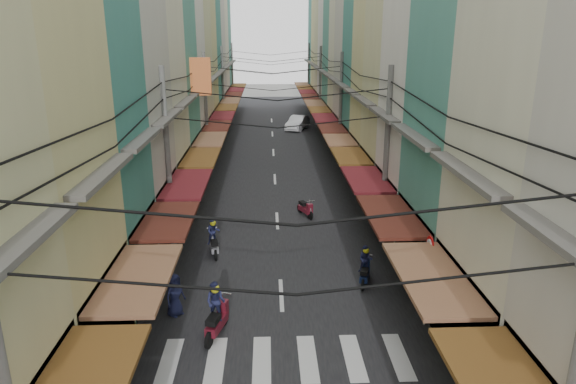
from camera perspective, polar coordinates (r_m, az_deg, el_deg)
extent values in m
plane|color=#63625E|center=(21.62, -0.90, -8.85)|extent=(160.00, 160.00, 0.00)
cube|color=black|center=(40.53, -1.60, 3.77)|extent=(10.00, 80.00, 0.02)
cube|color=gray|center=(40.97, -10.75, 3.64)|extent=(3.00, 80.00, 0.06)
cube|color=gray|center=(41.11, 7.52, 3.85)|extent=(3.00, 80.00, 0.06)
cube|color=silver|center=(16.71, -13.06, -17.89)|extent=(0.55, 2.40, 0.01)
cube|color=silver|center=(16.52, -8.04, -18.05)|extent=(0.55, 2.40, 0.01)
cube|color=silver|center=(16.43, -2.92, -18.08)|extent=(0.55, 2.40, 0.01)
cube|color=silver|center=(16.47, 2.20, -17.98)|extent=(0.55, 2.40, 0.01)
cube|color=silver|center=(16.63, 7.26, -17.75)|extent=(0.55, 2.40, 0.01)
cube|color=silver|center=(16.90, 12.17, -17.40)|extent=(0.55, 2.40, 0.01)
cube|color=#595651|center=(10.10, -27.52, -5.31)|extent=(0.50, 4.24, 0.15)
cube|color=black|center=(16.19, -21.15, -13.34)|extent=(1.20, 4.52, 3.20)
cube|color=#8B5B3F|center=(15.12, -16.28, -9.07)|extent=(1.80, 4.33, 0.12)
cube|color=#595651|center=(14.26, -19.82, 1.90)|extent=(0.50, 4.23, 0.15)
cube|color=teal|center=(19.17, -26.60, 15.85)|extent=(6.00, 4.30, 19.25)
cube|color=black|center=(20.01, -17.16, -6.86)|extent=(1.20, 4.13, 3.20)
cube|color=#542118|center=(19.15, -13.18, -3.10)|extent=(1.80, 3.96, 0.12)
cube|color=#595651|center=(18.48, -15.81, 5.64)|extent=(0.50, 3.87, 0.15)
cube|color=beige|center=(23.60, -22.16, 18.40)|extent=(6.00, 5.14, 20.93)
cube|color=black|center=(24.27, -14.44, -2.31)|extent=(1.20, 4.94, 3.20)
cube|color=maroon|center=(23.57, -11.13, 0.91)|extent=(1.80, 4.73, 0.12)
cube|color=#595651|center=(23.03, -13.18, 8.06)|extent=(0.50, 4.63, 0.15)
cube|color=beige|center=(28.42, -18.34, 14.86)|extent=(6.00, 4.95, 17.43)
cube|color=black|center=(28.98, -12.45, 1.04)|extent=(1.20, 4.75, 3.20)
cube|color=brown|center=(28.40, -9.65, 3.80)|extent=(1.80, 4.56, 0.12)
cube|color=#595651|center=(27.95, -11.30, 9.76)|extent=(0.50, 4.46, 0.15)
cube|color=teal|center=(33.26, -15.93, 14.35)|extent=(6.00, 4.99, 16.32)
cube|color=black|center=(33.72, -11.04, 3.42)|extent=(1.20, 4.80, 3.20)
cube|color=#8B5B3F|center=(33.22, -8.61, 5.82)|extent=(1.80, 4.60, 0.12)
cube|color=#595651|center=(32.84, -10.00, 10.92)|extent=(0.50, 4.50, 0.15)
cube|color=silver|center=(37.99, -14.63, 19.71)|extent=(6.00, 4.65, 22.87)
cube|color=black|center=(38.37, -10.00, 5.16)|extent=(1.20, 4.46, 3.20)
cube|color=#542118|center=(37.93, -7.85, 7.28)|extent=(1.80, 4.27, 0.12)
cube|color=#595651|center=(37.60, -9.05, 11.76)|extent=(0.50, 4.18, 0.15)
cube|color=beige|center=(42.63, -13.15, 17.96)|extent=(6.00, 4.89, 20.58)
cube|color=black|center=(43.01, -9.19, 6.51)|extent=(1.20, 4.70, 3.20)
cube|color=maroon|center=(42.62, -7.26, 8.41)|extent=(1.80, 4.50, 0.12)
cube|color=#595651|center=(42.32, -8.31, 12.40)|extent=(0.50, 4.40, 0.15)
cube|color=#CEC581|center=(47.27, -11.99, 16.63)|extent=(6.00, 4.52, 18.44)
cube|color=black|center=(47.61, -8.55, 7.59)|extent=(1.20, 4.34, 3.20)
cube|color=brown|center=(47.26, -6.79, 9.30)|extent=(1.80, 4.16, 0.12)
cube|color=#595651|center=(46.99, -7.73, 12.90)|extent=(0.50, 4.07, 0.15)
cube|color=teal|center=(52.07, -11.18, 17.92)|extent=(6.00, 5.20, 20.63)
cube|color=black|center=(52.38, -8.00, 8.49)|extent=(1.20, 4.99, 3.20)
cube|color=#8B5B3F|center=(52.06, -6.39, 10.06)|extent=(1.80, 4.78, 0.12)
cube|color=#595651|center=(51.81, -7.24, 13.33)|extent=(0.50, 4.68, 0.15)
cube|color=beige|center=(57.13, -10.49, 19.43)|extent=(6.00, 4.94, 23.70)
cube|color=black|center=(57.37, -7.52, 9.28)|extent=(1.20, 4.74, 3.20)
cube|color=#542118|center=(57.08, -6.05, 10.71)|extent=(1.80, 4.55, 0.12)
cube|color=#595651|center=(56.86, -6.82, 13.69)|extent=(0.50, 4.45, 0.15)
cube|color=beige|center=(62.00, -9.77, 18.09)|extent=(6.00, 4.96, 21.12)
cube|color=black|center=(62.25, -7.12, 9.92)|extent=(1.20, 4.76, 3.20)
cube|color=maroon|center=(61.98, -5.76, 11.24)|extent=(1.80, 4.56, 0.12)
cube|color=#595651|center=(61.78, -6.47, 13.99)|extent=(0.50, 4.46, 0.15)
cube|color=teal|center=(66.96, -9.19, 17.53)|extent=(6.00, 5.04, 19.90)
cube|color=black|center=(67.20, -6.78, 10.48)|extent=(1.20, 4.84, 3.20)
cube|color=brown|center=(66.95, -5.52, 11.70)|extent=(1.80, 4.64, 0.12)
cube|color=#595651|center=(66.76, -6.17, 14.25)|extent=(0.50, 4.54, 0.15)
cube|color=#622F16|center=(31.74, -9.68, 12.54)|extent=(1.20, 0.40, 2.20)
cube|color=#595651|center=(10.16, 28.74, -5.36)|extent=(0.50, 4.25, 0.15)
cube|color=black|center=(16.26, 20.40, -13.11)|extent=(1.20, 4.78, 3.20)
cube|color=#8B5B3F|center=(15.11, 15.64, -9.03)|extent=(1.80, 4.58, 0.12)
cube|color=#595651|center=(14.29, 19.09, 2.01)|extent=(0.50, 4.48, 0.15)
cube|color=teal|center=(19.83, 23.30, 10.18)|extent=(6.00, 5.03, 15.08)
cube|color=black|center=(20.44, 15.18, -6.16)|extent=(1.20, 4.83, 3.20)
cube|color=#542118|center=(19.54, 11.30, -2.57)|extent=(1.80, 4.63, 0.12)
cube|color=#595651|center=(18.91, 13.76, 6.06)|extent=(0.50, 4.53, 0.15)
cube|color=silver|center=(24.29, 19.18, 19.51)|extent=(6.00, 4.79, 21.66)
cube|color=black|center=(24.84, 11.92, -1.67)|extent=(1.20, 4.60, 3.20)
cube|color=maroon|center=(24.10, 8.66, 1.41)|extent=(1.80, 4.41, 0.12)
cube|color=#595651|center=(23.60, 10.56, 8.44)|extent=(0.50, 4.31, 0.15)
cube|color=beige|center=(28.68, 15.65, 18.42)|extent=(6.00, 4.52, 20.74)
cube|color=black|center=(29.17, 9.76, 1.31)|extent=(1.20, 4.34, 3.20)
cube|color=brown|center=(28.54, 6.95, 3.99)|extent=(1.80, 4.16, 0.12)
cube|color=#595651|center=(28.12, 8.50, 9.94)|extent=(0.50, 4.07, 0.15)
cube|color=#CEC581|center=(32.92, 12.89, 12.63)|extent=(6.00, 4.12, 14.13)
cube|color=black|center=(33.26, 8.26, 3.37)|extent=(1.20, 3.96, 3.20)
cube|color=#8B5B3F|center=(32.71, 5.77, 5.75)|extent=(1.80, 3.79, 0.12)
cube|color=#595651|center=(32.34, 7.09, 10.95)|extent=(0.50, 3.71, 0.15)
cube|color=teal|center=(36.97, 11.36, 15.97)|extent=(6.00, 4.40, 17.68)
cube|color=black|center=(37.35, 7.10, 4.96)|extent=(1.20, 4.23, 3.20)
cube|color=#542118|center=(36.86, 4.86, 7.09)|extent=(1.80, 4.05, 0.12)
cube|color=#595651|center=(36.54, 6.02, 11.72)|extent=(0.50, 3.96, 0.15)
cube|color=beige|center=(41.42, 10.06, 19.56)|extent=(6.00, 4.64, 22.59)
cube|color=black|center=(41.72, 6.12, 6.31)|extent=(1.20, 4.45, 3.20)
cube|color=maroon|center=(41.29, 4.10, 8.22)|extent=(1.80, 4.26, 0.12)
cube|color=#595651|center=(41.00, 5.12, 12.35)|extent=(0.50, 4.17, 0.15)
cube|color=beige|center=(45.63, 8.84, 18.55)|extent=(6.00, 4.00, 21.25)
cube|color=black|center=(45.93, 5.35, 7.35)|extent=(1.20, 3.84, 3.20)
cube|color=brown|center=(45.53, 3.51, 9.09)|extent=(1.80, 3.68, 0.12)
cube|color=#595651|center=(45.27, 4.42, 12.84)|extent=(0.50, 3.60, 0.15)
cube|color=teal|center=(50.08, 7.86, 19.08)|extent=(6.00, 5.01, 22.33)
cube|color=black|center=(50.34, 4.69, 8.25)|extent=(1.20, 4.81, 3.20)
cube|color=#8B5B3F|center=(49.98, 2.99, 9.84)|extent=(1.80, 4.61, 0.12)
cube|color=#595651|center=(49.73, 3.82, 13.26)|extent=(0.50, 4.51, 0.15)
cube|color=silver|center=(54.99, 6.87, 17.59)|extent=(6.00, 5.00, 19.71)
cube|color=black|center=(55.25, 4.07, 9.08)|extent=(1.20, 4.80, 3.20)
cube|color=#542118|center=(54.92, 2.52, 10.53)|extent=(1.80, 4.60, 0.12)
cube|color=#595651|center=(54.70, 3.26, 13.64)|extent=(0.50, 4.50, 0.15)
cube|color=beige|center=(59.61, 6.10, 16.22)|extent=(6.00, 4.32, 16.86)
cube|color=black|center=(59.84, 3.58, 9.72)|extent=(1.20, 4.15, 3.20)
cube|color=maroon|center=(59.53, 2.15, 11.06)|extent=(1.80, 3.97, 0.12)
cube|color=#595651|center=(59.33, 2.83, 13.94)|extent=(0.50, 3.89, 0.15)
cube|color=#CEC581|center=(63.88, 5.58, 17.70)|extent=(6.00, 4.33, 19.96)
cube|color=black|center=(64.11, 3.20, 10.24)|extent=(1.20, 4.16, 3.20)
cube|color=brown|center=(63.82, 1.85, 11.49)|extent=(1.80, 3.99, 0.12)
cube|color=#595651|center=(63.63, 2.48, 14.18)|extent=(0.50, 3.90, 0.15)
cube|color=teal|center=(68.49, 4.98, 15.34)|extent=(6.00, 4.88, 14.34)
cube|color=black|center=(68.66, 2.83, 10.72)|extent=(1.20, 4.68, 3.20)
cube|color=#8B5B3F|center=(68.39, 1.57, 11.89)|extent=(1.80, 4.49, 0.12)
cube|color=#595651|center=(68.22, 2.15, 14.40)|extent=(0.50, 4.39, 0.15)
cylinder|color=slate|center=(10.21, -29.22, -17.41)|extent=(0.26, 0.26, 8.20)
cylinder|color=slate|center=(23.47, -13.20, 3.49)|extent=(0.26, 0.26, 8.20)
cylinder|color=slate|center=(23.65, 10.85, 3.74)|extent=(0.26, 0.26, 8.20)
cylinder|color=slate|center=(38.04, -9.10, 8.94)|extent=(0.26, 0.26, 8.20)
cylinder|color=slate|center=(38.15, 5.86, 9.09)|extent=(0.26, 0.26, 8.20)
cylinder|color=slate|center=(52.86, -7.25, 11.34)|extent=(0.26, 0.26, 8.20)
cylinder|color=slate|center=(52.94, 3.59, 11.45)|extent=(0.26, 0.26, 8.20)
cylinder|color=slate|center=(67.75, -6.20, 12.68)|extent=(0.26, 0.26, 8.20)
cylinder|color=slate|center=(67.81, 2.30, 12.77)|extent=(0.26, 0.26, 8.20)
imported|color=white|center=(52.69, 1.06, 6.95)|extent=(5.26, 3.47, 1.73)
imported|color=black|center=(19.97, 16.61, -12.00)|extent=(1.85, 0.77, 1.25)
cylinder|color=black|center=(18.10, -7.69, -13.63)|extent=(0.11, 0.55, 0.55)
cylinder|color=black|center=(16.93, -8.12, -16.04)|extent=(0.11, 0.55, 0.55)
cube|color=maroon|center=(17.42, -7.92, -14.32)|extent=(0.36, 1.22, 0.30)
cube|color=black|center=(17.03, -8.05, -13.88)|extent=(0.34, 0.58, 0.19)
cube|color=maroon|center=(17.80, -7.78, -12.66)|extent=(0.32, 0.30, 0.58)
imported|color=#20244C|center=(17.35, -7.94, -13.93)|extent=(0.56, 0.40, 1.41)
sphere|color=gold|center=(16.82, -8.09, -10.83)|extent=(0.30, 0.30, 0.30)
cylinder|color=black|center=(21.29, 8.23, -8.78)|extent=(0.09, 0.46, 0.46)
cylinder|color=black|center=(20.29, 8.81, -10.20)|extent=(0.09, 0.46, 0.46)
cube|color=#121D43|center=(20.72, 8.53, -9.12)|extent=(0.30, 1.02, 0.25)
cube|color=black|center=(20.41, 8.68, -8.73)|extent=(0.28, 0.49, 0.16)
cube|color=#121D43|center=(21.06, 8.31, -8.04)|extent=(0.27, 0.25, 0.49)
imported|color=#20244C|center=(20.67, 8.54, -8.84)|extent=(0.47, 0.33, 1.17)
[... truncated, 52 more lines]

